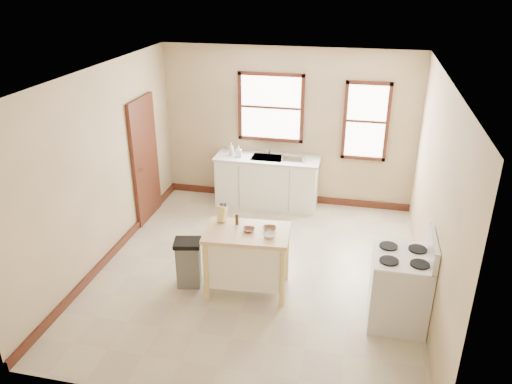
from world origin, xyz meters
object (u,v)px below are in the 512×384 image
(dish_rack, at_px, (293,157))
(gas_stove, at_px, (400,279))
(pepper_grinder, at_px, (237,219))
(trash_bin, at_px, (189,263))
(bowl_c, at_px, (269,236))
(knife_block, at_px, (222,215))
(soap_bottle_a, at_px, (231,149))
(bowl_a, at_px, (249,230))
(soap_bottle_b, at_px, (239,151))
(kitchen_island, at_px, (247,261))
(bowl_b, at_px, (269,229))

(dish_rack, height_order, gas_stove, gas_stove)
(pepper_grinder, relative_size, trash_bin, 0.22)
(bowl_c, bearing_deg, gas_stove, -4.71)
(knife_block, bearing_deg, soap_bottle_a, 112.89)
(bowl_a, distance_m, bowl_c, 0.31)
(trash_bin, bearing_deg, gas_stove, -15.86)
(soap_bottle_b, height_order, bowl_a, soap_bottle_b)
(soap_bottle_b, xyz_separation_m, kitchen_island, (0.77, -2.59, -0.57))
(knife_block, distance_m, trash_bin, 0.82)
(trash_bin, bearing_deg, dish_rack, 57.18)
(knife_block, xyz_separation_m, bowl_b, (0.66, -0.11, -0.08))
(bowl_b, height_order, bowl_c, bowl_c)
(bowl_a, relative_size, trash_bin, 0.23)
(bowl_b, relative_size, bowl_c, 1.19)
(knife_block, xyz_separation_m, trash_bin, (-0.42, -0.26, -0.65))
(pepper_grinder, relative_size, bowl_b, 0.86)
(soap_bottle_b, relative_size, kitchen_island, 0.18)
(trash_bin, bearing_deg, pepper_grinder, 6.34)
(bowl_b, relative_size, trash_bin, 0.26)
(pepper_grinder, xyz_separation_m, bowl_c, (0.48, -0.24, -0.05))
(trash_bin, relative_size, gas_stove, 0.57)
(kitchen_island, height_order, bowl_a, bowl_a)
(knife_block, xyz_separation_m, gas_stove, (2.32, -0.42, -0.40))
(knife_block, distance_m, bowl_b, 0.68)
(kitchen_island, relative_size, gas_stove, 0.92)
(kitchen_island, bearing_deg, knife_block, 148.64)
(soap_bottle_b, relative_size, dish_rack, 0.52)
(bowl_a, height_order, trash_bin, bowl_a)
(soap_bottle_a, distance_m, bowl_c, 2.99)
(gas_stove, bearing_deg, trash_bin, 176.61)
(dish_rack, distance_m, kitchen_island, 2.70)
(soap_bottle_a, distance_m, dish_rack, 1.12)
(soap_bottle_b, height_order, gas_stove, gas_stove)
(soap_bottle_b, bearing_deg, soap_bottle_a, 159.07)
(bowl_b, relative_size, gas_stove, 0.15)
(pepper_grinder, distance_m, trash_bin, 0.91)
(pepper_grinder, distance_m, bowl_b, 0.46)
(soap_bottle_a, height_order, gas_stove, gas_stove)
(dish_rack, height_order, bowl_a, dish_rack)
(dish_rack, bearing_deg, gas_stove, -41.73)
(bowl_b, height_order, gas_stove, gas_stove)
(soap_bottle_a, distance_m, bowl_b, 2.82)
(soap_bottle_a, height_order, bowl_a, soap_bottle_a)
(pepper_grinder, xyz_separation_m, bowl_b, (0.45, -0.07, -0.05))
(bowl_b, xyz_separation_m, bowl_c, (0.03, -0.18, 0.00))
(soap_bottle_b, bearing_deg, bowl_b, -73.73)
(kitchen_island, relative_size, pepper_grinder, 7.26)
(knife_block, height_order, gas_stove, gas_stove)
(knife_block, height_order, pepper_grinder, knife_block)
(bowl_a, bearing_deg, pepper_grinder, 142.53)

